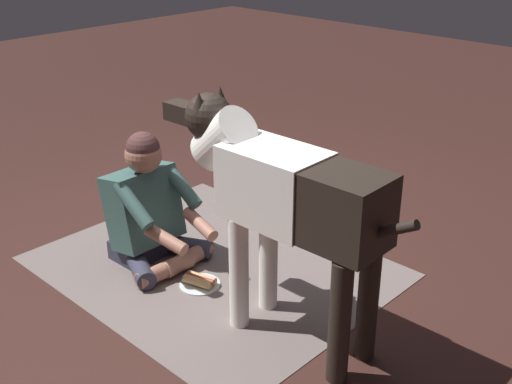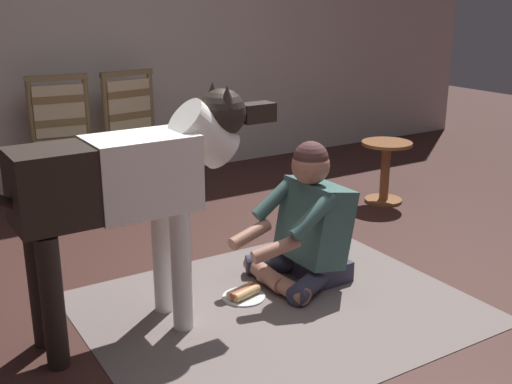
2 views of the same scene
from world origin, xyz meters
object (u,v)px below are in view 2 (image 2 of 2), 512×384
person_sitting_on_floor (307,226)px  large_dog (131,183)px  dining_chair_left_of_pair (64,135)px  round_side_table (385,167)px  dining_chair_right_of_pair (138,127)px  hot_dog_on_plate (244,294)px

person_sitting_on_floor → large_dog: bearing=-178.9°
dining_chair_left_of_pair → large_dog: bearing=-97.1°
dining_chair_left_of_pair → person_sitting_on_floor: (0.75, -2.08, -0.21)m
round_side_table → person_sitting_on_floor: bearing=-148.5°
dining_chair_right_of_pair → person_sitting_on_floor: bearing=-85.6°
dining_chair_left_of_pair → hot_dog_on_plate: size_ratio=4.25×
dining_chair_right_of_pair → round_side_table: bearing=-39.3°
large_dog → hot_dog_on_plate: (0.60, 0.01, -0.72)m
large_dog → round_side_table: large_dog is taller
round_side_table → dining_chair_left_of_pair: bearing=149.4°
dining_chair_left_of_pair → person_sitting_on_floor: size_ratio=1.22×
dining_chair_left_of_pair → hot_dog_on_plate: (0.33, -2.09, -0.52)m
dining_chair_left_of_pair → large_dog: (-0.26, -2.10, 0.20)m
dining_chair_right_of_pair → large_dog: size_ratio=0.67×
large_dog → hot_dog_on_plate: 0.93m
large_dog → round_side_table: size_ratio=3.03×
large_dog → person_sitting_on_floor: bearing=1.1°
dining_chair_left_of_pair → hot_dog_on_plate: 2.18m
dining_chair_left_of_pair → person_sitting_on_floor: bearing=-70.2°
dining_chair_left_of_pair → large_dog: large_dog is taller
person_sitting_on_floor → round_side_table: bearing=31.5°
dining_chair_left_of_pair → dining_chair_right_of_pair: same height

